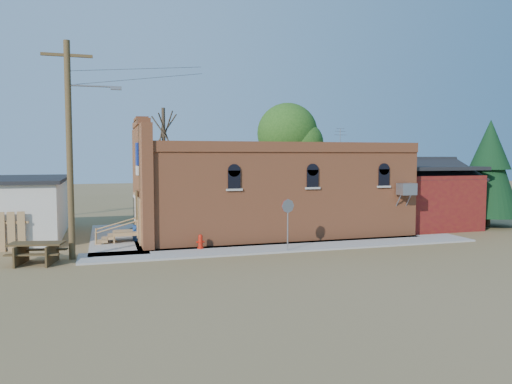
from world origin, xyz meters
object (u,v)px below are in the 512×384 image
object	(u,v)px
picnic_table	(37,250)
trash_barrel	(138,233)
utility_pole	(71,145)
brick_bar	(264,191)
stop_sign	(288,211)
fire_hydrant	(200,242)

from	to	relation	value
picnic_table	trash_barrel	bearing A→B (deg)	55.38
utility_pole	picnic_table	xyz separation A→B (m)	(-1.36, -0.58, -4.21)
brick_bar	picnic_table	xyz separation A→B (m)	(-11.14, -4.87, -1.78)
brick_bar	stop_sign	xyz separation A→B (m)	(-0.68, -5.49, -0.48)
fire_hydrant	picnic_table	world-z (taller)	picnic_table
utility_pole	trash_barrel	world-z (taller)	utility_pole
picnic_table	utility_pole	bearing A→B (deg)	34.80
brick_bar	utility_pole	bearing A→B (deg)	-156.31
brick_bar	utility_pole	distance (m)	10.96
brick_bar	stop_sign	bearing A→B (deg)	-97.09
fire_hydrant	stop_sign	xyz separation A→B (m)	(3.66, -1.57, 1.46)
fire_hydrant	picnic_table	distance (m)	6.87
trash_barrel	utility_pole	bearing A→B (deg)	-129.61
stop_sign	brick_bar	bearing A→B (deg)	94.10
picnic_table	stop_sign	bearing A→B (deg)	8.26
utility_pole	picnic_table	world-z (taller)	utility_pole
brick_bar	utility_pole	size ratio (longest dim) A/B	1.82
fire_hydrant	trash_barrel	xyz separation A→B (m)	(-2.60, 3.07, 0.06)
utility_pole	stop_sign	xyz separation A→B (m)	(9.10, -1.20, -2.91)
fire_hydrant	stop_sign	distance (m)	4.24
utility_pole	fire_hydrant	distance (m)	6.99
trash_barrel	fire_hydrant	bearing A→B (deg)	-49.74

